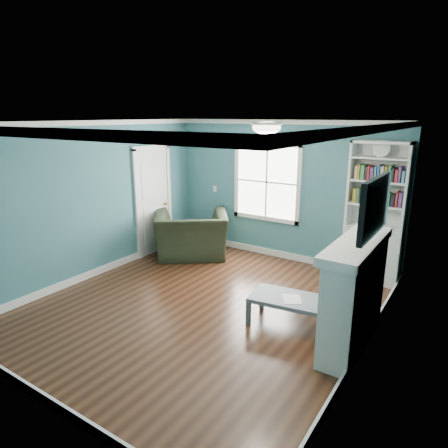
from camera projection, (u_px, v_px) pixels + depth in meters
The scene contains 13 objects.
floor at pixel (203, 306), 5.81m from camera, with size 5.00×5.00×0.00m, color black.
room_walls at pixel (202, 200), 5.39m from camera, with size 5.00×5.00×5.00m.
trim at pixel (202, 224), 5.48m from camera, with size 4.50×5.00×2.60m.
window at pixel (267, 182), 7.58m from camera, with size 1.40×0.06×1.50m.
bookshelf at pixel (374, 227), 6.48m from camera, with size 0.90×0.35×2.31m.
fireplace at pixel (355, 295), 4.70m from camera, with size 0.44×1.58×1.30m.
tv at pixel (375, 206), 4.35m from camera, with size 0.06×1.10×0.65m, color black.
door at pixel (153, 200), 7.83m from camera, with size 0.12×0.98×2.17m.
ceiling_fixture at pixel (267, 127), 4.73m from camera, with size 0.38×0.38×0.15m.
light_switch at pixel (215, 189), 8.28m from camera, with size 0.08×0.01×0.12m, color white.
recliner at pixel (191, 227), 7.70m from camera, with size 1.35×0.88×1.18m, color black.
coffee_table at pixel (290, 301), 5.24m from camera, with size 1.09×0.69×0.37m.
paper_sheet at pixel (292, 299), 5.18m from camera, with size 0.23×0.29×0.00m, color white.
Camera 1 is at (3.15, -4.25, 2.69)m, focal length 32.00 mm.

